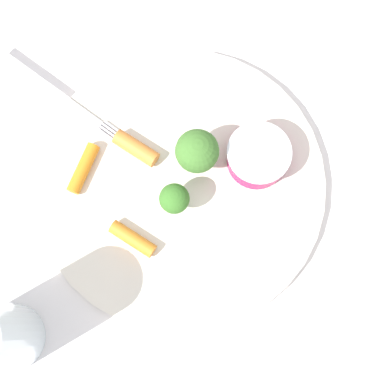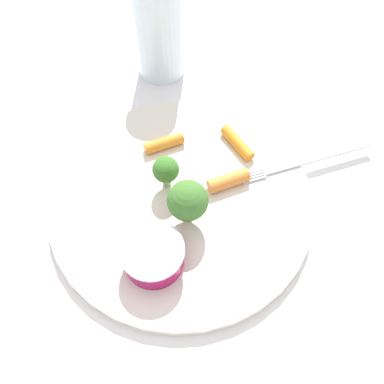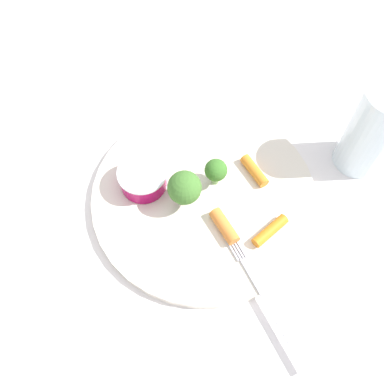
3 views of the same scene
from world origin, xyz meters
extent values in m
plane|color=white|center=(0.00, 0.00, 0.00)|extent=(2.40, 2.40, 0.00)
cylinder|color=silver|center=(0.00, 0.00, 0.01)|extent=(0.28, 0.28, 0.01)
cylinder|color=#A00748|center=(-0.07, -0.04, 0.03)|extent=(0.06, 0.06, 0.03)
cylinder|color=silver|center=(-0.07, -0.04, 0.04)|extent=(0.06, 0.06, 0.00)
cylinder|color=#82A968|center=(0.00, 0.02, 0.02)|extent=(0.01, 0.01, 0.02)
sphere|color=#3A7028|center=(0.00, 0.02, 0.04)|extent=(0.03, 0.03, 0.03)
cylinder|color=#88B372|center=(-0.01, -0.02, 0.02)|extent=(0.01, 0.01, 0.02)
sphere|color=#41722D|center=(-0.01, -0.02, 0.05)|extent=(0.04, 0.04, 0.04)
cylinder|color=orange|center=(0.05, -0.02, 0.02)|extent=(0.05, 0.03, 0.02)
cylinder|color=orange|center=(0.03, 0.06, 0.02)|extent=(0.05, 0.03, 0.01)
cylinder|color=orange|center=(0.09, 0.01, 0.02)|extent=(0.02, 0.05, 0.01)
cube|color=#B9B7C0|center=(0.15, -0.07, 0.01)|extent=(0.13, 0.06, 0.00)
cube|color=#B9B7C0|center=(0.07, -0.04, 0.01)|extent=(0.03, 0.01, 0.00)
cube|color=#B9B7C0|center=(0.07, -0.04, 0.01)|extent=(0.03, 0.01, 0.00)
cube|color=#B9B7C0|center=(0.08, -0.03, 0.01)|extent=(0.03, 0.01, 0.00)
cube|color=#B9B7C0|center=(0.08, -0.03, 0.01)|extent=(0.03, 0.01, 0.00)
cylinder|color=silver|center=(0.12, 0.17, 0.06)|extent=(0.06, 0.06, 0.13)
camera|label=1|loc=(-0.04, 0.13, 0.55)|focal=54.15mm
camera|label=2|loc=(-0.14, -0.17, 0.38)|focal=37.73mm
camera|label=3|loc=(0.15, -0.21, 0.49)|focal=40.69mm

